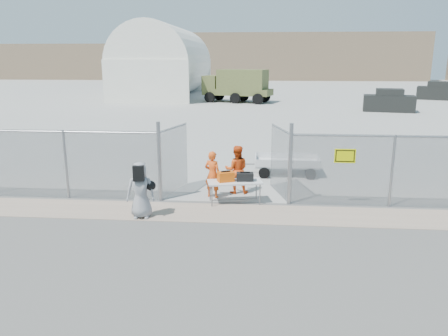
# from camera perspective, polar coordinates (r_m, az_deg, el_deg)

# --- Properties ---
(ground) EXTENTS (160.00, 160.00, 0.00)m
(ground) POSITION_cam_1_polar(r_m,az_deg,el_deg) (11.77, -0.83, -7.60)
(ground) COLOR #545353
(tarmac_inside) EXTENTS (160.00, 80.00, 0.01)m
(tarmac_inside) POSITION_cam_1_polar(r_m,az_deg,el_deg) (53.06, 3.69, 9.49)
(tarmac_inside) COLOR #9E9D98
(tarmac_inside) RESTS_ON ground
(dirt_strip) EXTENTS (44.00, 1.60, 0.01)m
(dirt_strip) POSITION_cam_1_polar(r_m,az_deg,el_deg) (12.70, -0.38, -5.90)
(dirt_strip) COLOR tan
(dirt_strip) RESTS_ON ground
(distant_hills) EXTENTS (140.00, 6.00, 9.00)m
(distant_hills) POSITION_cam_1_polar(r_m,az_deg,el_deg) (88.96, 7.59, 14.21)
(distant_hills) COLOR #7F684F
(distant_hills) RESTS_ON ground
(chain_link_fence) EXTENTS (40.00, 0.20, 2.20)m
(chain_link_fence) POSITION_cam_1_polar(r_m,az_deg,el_deg) (13.33, 0.00, 0.00)
(chain_link_fence) COLOR gray
(chain_link_fence) RESTS_ON ground
(quonset_hangar) EXTENTS (9.00, 18.00, 8.00)m
(quonset_hangar) POSITION_cam_1_polar(r_m,az_deg,el_deg) (52.07, -7.68, 13.71)
(quonset_hangar) COLOR white
(quonset_hangar) RESTS_ON ground
(folding_table) EXTENTS (1.76, 1.02, 0.70)m
(folding_table) POSITION_cam_1_polar(r_m,az_deg,el_deg) (13.47, 1.41, -3.16)
(folding_table) COLOR silver
(folding_table) RESTS_ON ground
(orange_bag) EXTENTS (0.56, 0.47, 0.30)m
(orange_bag) POSITION_cam_1_polar(r_m,az_deg,el_deg) (13.31, 0.22, -1.13)
(orange_bag) COLOR #E5580C
(orange_bag) RESTS_ON folding_table
(black_duffel) EXTENTS (0.54, 0.34, 0.25)m
(black_duffel) POSITION_cam_1_polar(r_m,az_deg,el_deg) (13.40, 2.76, -1.16)
(black_duffel) COLOR black
(black_duffel) RESTS_ON folding_table
(security_worker_left) EXTENTS (0.65, 0.55, 1.52)m
(security_worker_left) POSITION_cam_1_polar(r_m,az_deg,el_deg) (13.90, -1.51, -0.85)
(security_worker_left) COLOR #E84F15
(security_worker_left) RESTS_ON ground
(security_worker_right) EXTENTS (0.82, 0.66, 1.61)m
(security_worker_right) POSITION_cam_1_polar(r_m,az_deg,el_deg) (14.33, 1.66, -0.21)
(security_worker_right) COLOR #E84F15
(security_worker_right) RESTS_ON ground
(visitor) EXTENTS (0.84, 0.60, 1.60)m
(visitor) POSITION_cam_1_polar(r_m,az_deg,el_deg) (12.35, -10.84, -2.86)
(visitor) COLOR gray
(visitor) RESTS_ON ground
(utility_trailer) EXTENTS (3.13, 1.62, 0.76)m
(utility_trailer) POSITION_cam_1_polar(r_m,az_deg,el_deg) (16.92, 8.17, 0.42)
(utility_trailer) COLOR silver
(utility_trailer) RESTS_ON ground
(military_truck) EXTENTS (7.18, 4.25, 3.22)m
(military_truck) POSITION_cam_1_polar(r_m,az_deg,el_deg) (44.25, 1.80, 10.65)
(military_truck) COLOR brown
(military_truck) RESTS_ON ground
(parked_vehicle_near) EXTENTS (4.31, 2.59, 1.82)m
(parked_vehicle_near) POSITION_cam_1_polar(r_m,az_deg,el_deg) (39.02, 20.74, 8.24)
(parked_vehicle_near) COLOR black
(parked_vehicle_near) RESTS_ON ground
(parked_vehicle_mid) EXTENTS (4.53, 3.30, 1.87)m
(parked_vehicle_mid) POSITION_cam_1_polar(r_m,az_deg,el_deg) (52.21, 26.19, 9.03)
(parked_vehicle_mid) COLOR black
(parked_vehicle_mid) RESTS_ON ground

